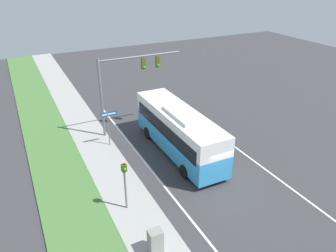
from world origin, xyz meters
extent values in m
plane|color=#38383A|center=(0.00, 0.00, 0.00)|extent=(80.00, 80.00, 0.00)
cube|color=#9E9E99|center=(-6.20, 0.00, 0.06)|extent=(2.80, 80.00, 0.12)
cube|color=#477538|center=(-9.40, 0.00, 0.05)|extent=(3.60, 80.00, 0.10)
cube|color=silver|center=(-3.60, 0.00, 0.00)|extent=(0.14, 30.00, 0.01)
cube|color=silver|center=(3.60, 0.00, 0.00)|extent=(0.14, 30.00, 0.01)
cube|color=#3393D1|center=(-0.75, 4.28, 1.19)|extent=(2.50, 10.06, 1.65)
cube|color=white|center=(-0.75, 4.28, 2.69)|extent=(2.50, 10.06, 1.35)
cube|color=black|center=(-0.75, 4.28, 2.22)|extent=(2.54, 9.26, 1.02)
cube|color=white|center=(-0.75, 3.53, 3.48)|extent=(1.75, 3.52, 0.24)
cylinder|color=black|center=(-1.95, 7.40, 0.47)|extent=(0.28, 0.95, 0.95)
cylinder|color=black|center=(0.45, 7.40, 0.47)|extent=(0.28, 0.95, 0.95)
cylinder|color=black|center=(-1.95, 1.16, 0.47)|extent=(0.28, 0.95, 0.95)
cylinder|color=black|center=(0.45, 1.16, 0.47)|extent=(0.28, 0.95, 0.95)
cylinder|color=slate|center=(-5.05, 9.22, 3.31)|extent=(0.20, 0.20, 6.62)
cylinder|color=slate|center=(-1.61, 9.22, 6.37)|extent=(6.88, 0.14, 0.14)
cube|color=#47470F|center=(-1.38, 9.22, 5.75)|extent=(0.32, 0.28, 0.90)
sphere|color=#1ED838|center=(-1.38, 9.04, 5.50)|extent=(0.18, 0.18, 0.18)
cube|color=#47470F|center=(-0.12, 9.22, 5.75)|extent=(0.32, 0.28, 0.90)
sphere|color=#1ED838|center=(-0.12, 9.04, 5.50)|extent=(0.18, 0.18, 0.18)
cylinder|color=slate|center=(-6.53, -0.14, 1.56)|extent=(0.12, 0.12, 3.11)
cube|color=#47470F|center=(-6.53, -0.14, 2.89)|extent=(0.28, 0.24, 0.44)
sphere|color=#1ED838|center=(-6.53, -0.29, 2.89)|extent=(0.14, 0.14, 0.14)
cylinder|color=slate|center=(-5.16, 7.50, 1.49)|extent=(0.08, 0.08, 2.97)
cube|color=#19478C|center=(-5.03, 7.50, 2.74)|extent=(1.26, 0.03, 0.36)
cube|color=white|center=(-5.03, 7.48, 2.74)|extent=(1.07, 0.01, 0.13)
cube|color=gray|center=(-6.36, -3.84, 0.77)|extent=(0.68, 0.56, 1.30)
camera|label=1|loc=(-11.07, -14.70, 12.94)|focal=35.00mm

